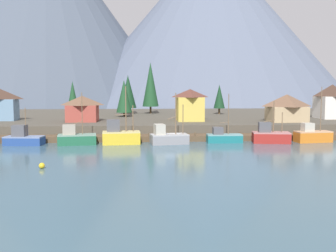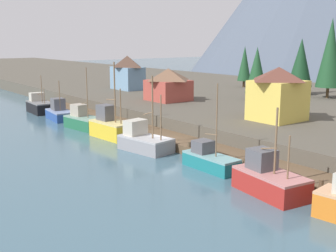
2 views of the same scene
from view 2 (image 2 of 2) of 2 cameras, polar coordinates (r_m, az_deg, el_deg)
ground_plane at (r=63.16m, az=14.18°, el=-0.65°), size 400.00×400.00×1.00m
dock at (r=50.25m, az=1.43°, el=-2.21°), size 80.00×4.00×1.60m
shoreline_bank at (r=72.57m, az=20.12°, el=1.95°), size 400.00×56.00×2.50m
fishing_boat_black at (r=76.75m, az=-16.80°, el=2.59°), size 6.41×3.46×6.55m
fishing_boat_blue at (r=69.36m, az=-14.38°, el=1.76°), size 6.53×3.51×6.19m
fishing_boat_green at (r=61.51m, az=-11.27°, el=0.71°), size 6.59×3.76×8.71m
fishing_boat_yellow at (r=55.16m, az=-7.66°, el=-0.09°), size 6.46×3.44×9.74m
fishing_boat_grey at (r=48.39m, az=-3.24°, el=-1.97°), size 6.68×4.11×8.61m
fishing_boat_teal at (r=41.69m, az=5.62°, el=-4.51°), size 6.07×2.30×8.46m
fishing_boat_red at (r=35.85m, az=13.44°, el=-7.01°), size 6.65×4.00×7.25m
house_red at (r=70.48m, az=0.03°, el=5.64°), size 6.44×6.16×5.30m
house_yellow at (r=54.57m, az=14.54°, el=4.27°), size 5.65×6.25×6.65m
house_blue at (r=86.90m, az=-5.46°, el=7.20°), size 7.28×4.42×6.78m
conifer_near_left at (r=92.07m, az=10.24°, el=8.26°), size 2.87×2.87×8.64m
conifer_near_right at (r=78.11m, az=20.98°, el=9.16°), size 4.31×4.31×13.58m
conifer_mid_left at (r=73.17m, az=11.83°, el=7.33°), size 3.74×3.74×8.77m
conifer_back_left at (r=81.75m, az=17.41°, el=8.13°), size 4.40×4.40×10.20m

